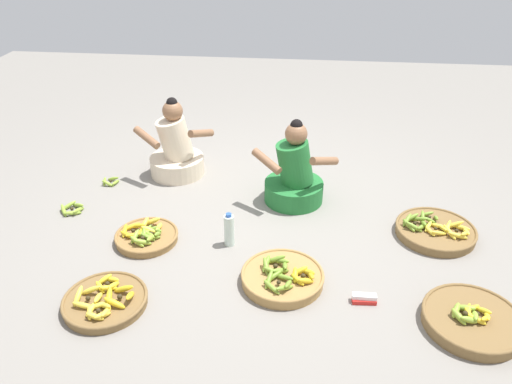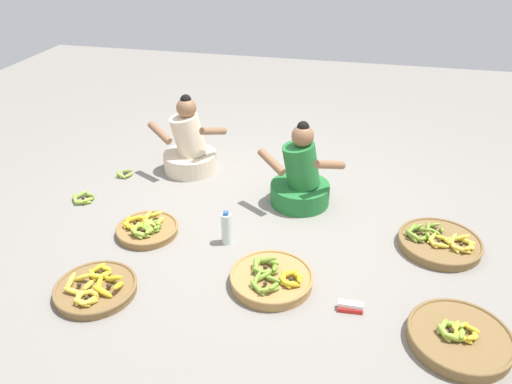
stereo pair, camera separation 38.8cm
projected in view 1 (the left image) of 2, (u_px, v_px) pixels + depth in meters
The scene contains 12 objects.
ground_plane at pixel (259, 216), 4.23m from camera, with size 10.00×10.00×0.00m, color gray.
vendor_woman_front at pixel (294, 176), 4.34m from camera, with size 0.75×0.52×0.77m.
vendor_woman_behind at pixel (176, 151), 4.78m from camera, with size 0.73×0.55×0.78m.
banana_basket_front_right at pixel (435, 230), 3.96m from camera, with size 0.63×0.63×0.15m.
banana_basket_back_left at pixel (283, 277), 3.46m from camera, with size 0.58×0.58×0.16m.
banana_basket_near_vendor at pixel (146, 236), 3.90m from camera, with size 0.50×0.50×0.14m.
banana_basket_mid_left at pixel (472, 320), 3.11m from camera, with size 0.62×0.62×0.15m.
banana_basket_back_center at pixel (105, 300), 3.27m from camera, with size 0.56×0.56×0.14m.
loose_bananas_mid_right at pixel (110, 181), 4.71m from camera, with size 0.16×0.15×0.07m.
loose_bananas_near_bicycle at pixel (72, 209), 4.28m from camera, with size 0.22×0.22×0.08m.
water_bottle at pixel (229, 230), 3.82m from camera, with size 0.08×0.08×0.28m.
packet_carton_stack at pixel (364, 299), 3.30m from camera, with size 0.16×0.07×0.06m.
Camera 1 is at (0.36, -3.55, 2.30)m, focal length 34.93 mm.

